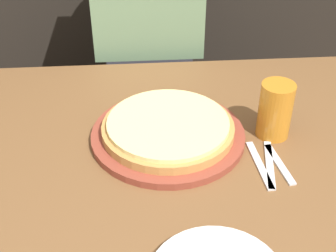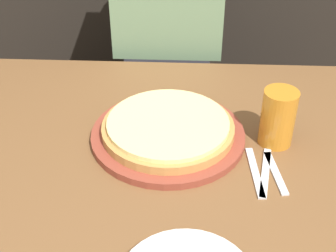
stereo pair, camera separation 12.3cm
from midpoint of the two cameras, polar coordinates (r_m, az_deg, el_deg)
pizza_on_board at (r=1.24m, az=-2.84°, el=-0.66°), size 0.41×0.41×0.06m
beer_glass at (r=1.24m, az=10.25°, el=2.08°), size 0.09×0.09×0.15m
fork at (r=1.17m, az=8.19°, el=-4.84°), size 0.03×0.18×0.00m
dinner_knife at (r=1.18m, az=9.38°, el=-4.76°), size 0.05×0.18×0.00m
spoon at (r=1.18m, az=10.56°, el=-4.69°), size 0.04×0.16×0.00m
diner_person at (r=1.81m, az=-4.18°, el=6.99°), size 0.38×0.20×1.33m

